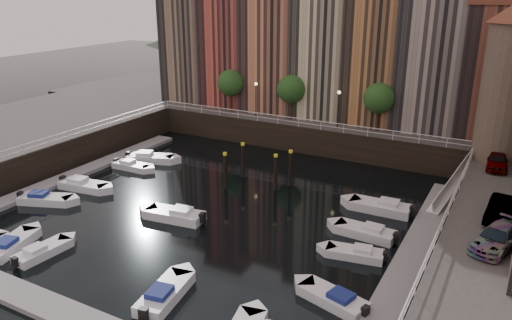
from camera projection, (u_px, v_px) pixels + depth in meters
The scene contains 28 objects.
ground at pixel (221, 205), 42.40m from camera, with size 200.00×200.00×0.00m, color black.
quay_far at pixel (330, 120), 63.42m from camera, with size 80.00×20.00×3.00m, color black.
dock_left at pixel (76, 174), 48.86m from camera, with size 2.00×28.00×0.35m, color gray.
dock_right at pixel (412, 255), 34.17m from camera, with size 2.00×28.00×0.35m, color gray.
dock_near at pixel (59, 311), 28.27m from camera, with size 30.00×2.00×0.35m, color gray.
mountains at pixel (453, 25), 130.04m from camera, with size 145.00×100.00×18.00m.
far_terrace at pixel (354, 48), 56.72m from camera, with size 48.70×10.30×17.50m.
corner_tower at pixel (511, 79), 41.96m from camera, with size 5.20×5.20×13.80m.
promenade_trees at pixel (297, 90), 55.89m from camera, with size 21.20×3.20×5.20m.
street_lamps at pixel (296, 98), 55.14m from camera, with size 10.36×0.36×4.18m.
railings at pixel (249, 147), 45.19m from camera, with size 36.08×34.04×0.52m.
gangway at pixel (454, 182), 42.29m from camera, with size 2.78×8.32×3.73m.
mooring_pilings at pixel (258, 169), 46.07m from camera, with size 5.32×3.81×3.78m.
boat_left_1 at pixel (45, 199), 42.67m from camera, with size 4.78×3.22×1.08m.
boat_left_2 at pixel (83, 185), 45.58m from camera, with size 5.02×2.36×1.13m.
boat_left_3 at pixel (131, 166), 50.62m from camera, with size 4.37×1.71×1.00m.
boat_left_4 at pixel (150, 158), 52.72m from camera, with size 5.25×3.38×1.18m.
boat_right_1 at pixel (334, 299), 29.12m from camera, with size 4.61×2.71×1.03m.
boat_right_2 at pixel (356, 253), 34.12m from camera, with size 4.21×2.14×0.94m.
boat_right_3 at pixel (366, 232), 36.97m from camera, with size 4.74×1.94×1.08m.
boat_right_4 at pixel (382, 207), 41.02m from camera, with size 5.25×2.01×1.20m.
boat_near_0 at pixel (11, 245), 35.18m from camera, with size 2.79×4.75×1.06m.
boat_near_1 at pixel (42, 251), 34.35m from camera, with size 1.82×4.24×0.96m.
boat_near_2 at pixel (164, 294), 29.50m from camera, with size 2.46×4.96×1.11m.
car_a at pixel (497, 162), 41.76m from camera, with size 1.64×4.07×1.39m, color gray.
car_b at pixel (501, 210), 32.69m from camera, with size 1.49×4.27×1.41m, color gray.
car_c at pixel (497, 239), 29.08m from camera, with size 1.87×4.60×1.33m, color gray.
boat_extra_831 at pixel (176, 215), 39.62m from camera, with size 5.19×2.45×1.17m.
Camera 1 is at (21.25, -32.53, 17.65)m, focal length 35.00 mm.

